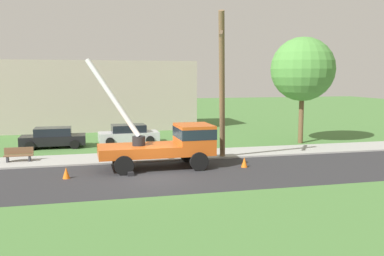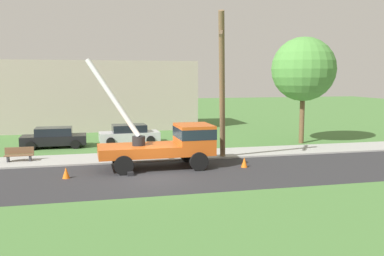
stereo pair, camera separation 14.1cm
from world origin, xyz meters
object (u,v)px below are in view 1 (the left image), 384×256
object	(u,v)px
utility_truck	(171,142)
park_bench	(19,155)
traffic_cone_ahead	(244,162)
parked_sedan_black	(53,138)
traffic_cone_behind	(66,173)
roadside_tree_near	(303,69)
leaning_utility_pole	(222,88)
parked_sedan_silver	(129,134)

from	to	relation	value
utility_truck	park_bench	bearing A→B (deg)	159.00
traffic_cone_ahead	parked_sedan_black	bearing A→B (deg)	139.44
traffic_cone_behind	roadside_tree_near	xyz separation A→B (m)	(16.58, 7.32, 5.22)
leaning_utility_pole	traffic_cone_behind	distance (m)	9.64
leaning_utility_pole	traffic_cone_ahead	bearing A→B (deg)	-57.59
leaning_utility_pole	traffic_cone_behind	xyz separation A→B (m)	(-8.56, -1.75, -4.08)
utility_truck	traffic_cone_ahead	size ratio (longest dim) A/B	12.15
park_bench	roadside_tree_near	distance (m)	20.27
parked_sedan_silver	park_bench	world-z (taller)	parked_sedan_silver
utility_truck	parked_sedan_silver	world-z (taller)	utility_truck
parked_sedan_black	roadside_tree_near	xyz separation A→B (m)	(17.91, -2.27, 4.79)
leaning_utility_pole	roadside_tree_near	bearing A→B (deg)	34.75
parked_sedan_black	parked_sedan_silver	xyz separation A→B (m)	(5.32, 0.58, 0.00)
utility_truck	parked_sedan_silver	distance (m)	8.99
traffic_cone_behind	parked_sedan_silver	xyz separation A→B (m)	(3.98, 10.16, 0.43)
parked_sedan_black	park_bench	bearing A→B (deg)	-106.84
park_bench	traffic_cone_ahead	bearing A→B (deg)	-18.79
leaning_utility_pole	parked_sedan_silver	xyz separation A→B (m)	(-4.58, 8.41, -3.65)
traffic_cone_ahead	leaning_utility_pole	bearing A→B (deg)	122.41
leaning_utility_pole	parked_sedan_black	distance (m)	13.13
parked_sedan_silver	parked_sedan_black	bearing A→B (deg)	-173.80
utility_truck	roadside_tree_near	distance (m)	13.23
leaning_utility_pole	traffic_cone_ahead	world-z (taller)	leaning_utility_pole
traffic_cone_ahead	park_bench	world-z (taller)	park_bench
leaning_utility_pole	parked_sedan_silver	bearing A→B (deg)	118.56
park_bench	roadside_tree_near	size ratio (longest dim) A/B	0.20
utility_truck	park_bench	world-z (taller)	utility_truck
leaning_utility_pole	park_bench	xyz separation A→B (m)	(-11.42, 2.79, -3.90)
roadside_tree_near	traffic_cone_behind	bearing A→B (deg)	-156.19
leaning_utility_pole	park_bench	distance (m)	12.38
traffic_cone_behind	parked_sedan_black	size ratio (longest dim) A/B	0.13
parked_sedan_silver	utility_truck	bearing A→B (deg)	-80.14
traffic_cone_behind	parked_sedan_black	distance (m)	9.69
traffic_cone_behind	parked_sedan_silver	bearing A→B (deg)	68.59
traffic_cone_behind	traffic_cone_ahead	bearing A→B (deg)	2.16
parked_sedan_black	traffic_cone_behind	bearing A→B (deg)	-82.07
traffic_cone_ahead	roadside_tree_near	size ratio (longest dim) A/B	0.07
park_bench	traffic_cone_behind	bearing A→B (deg)	-57.81
parked_sedan_black	roadside_tree_near	size ratio (longest dim) A/B	0.56
parked_sedan_silver	roadside_tree_near	distance (m)	13.77
utility_truck	parked_sedan_silver	bearing A→B (deg)	99.86
utility_truck	roadside_tree_near	xyz separation A→B (m)	(11.06, 5.99, 4.10)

